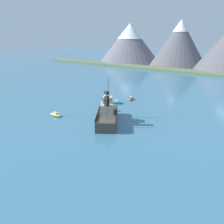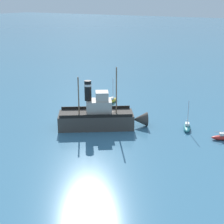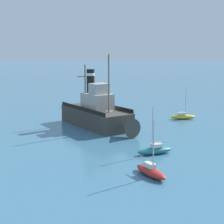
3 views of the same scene
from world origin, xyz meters
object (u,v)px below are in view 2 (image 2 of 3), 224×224
at_px(sailboat_yellow, 112,100).
at_px(sailboat_teal, 187,127).
at_px(sailboat_red, 224,137).
at_px(old_tugboat, 100,116).

relative_size(sailboat_yellow, sailboat_teal, 1.00).
height_order(sailboat_red, sailboat_teal, same).
distance_m(sailboat_yellow, sailboat_teal, 19.08).
bearing_deg(sailboat_teal, old_tugboat, -64.59).
bearing_deg(old_tugboat, sailboat_teal, 115.41).
relative_size(sailboat_yellow, sailboat_red, 1.00).
bearing_deg(sailboat_red, old_tugboat, -75.71).
bearing_deg(old_tugboat, sailboat_yellow, -158.45).
distance_m(old_tugboat, sailboat_yellow, 13.95).
xyz_separation_m(sailboat_red, sailboat_teal, (-1.24, -6.12, 0.00)).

